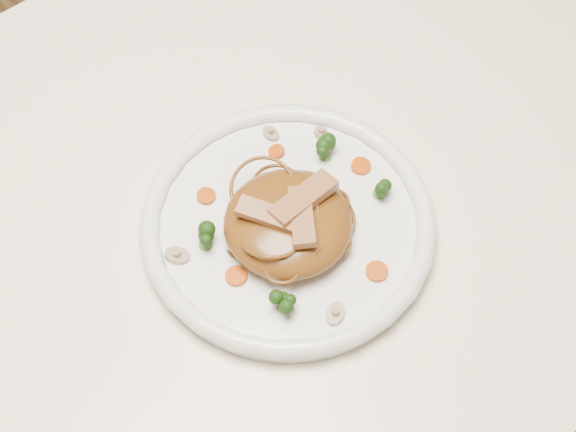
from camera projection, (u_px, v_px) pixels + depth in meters
table at (192, 276)px, 0.97m from camera, size 1.20×0.80×0.75m
plate at (288, 227)px, 0.88m from camera, size 0.37×0.37×0.02m
noodle_mound at (288, 223)px, 0.85m from camera, size 0.15×0.15×0.04m
chicken_a at (304, 199)px, 0.83m from camera, size 0.08×0.03×0.01m
chicken_b at (269, 215)px, 0.82m from camera, size 0.05×0.06×0.01m
chicken_c at (302, 217)px, 0.82m from camera, size 0.06×0.07×0.01m
broccoli_0 at (326, 150)px, 0.91m from camera, size 0.02×0.02×0.03m
broccoli_1 at (204, 238)px, 0.85m from camera, size 0.03×0.03×0.03m
broccoli_2 at (285, 301)px, 0.81m from camera, size 0.03×0.03×0.03m
broccoli_3 at (380, 185)px, 0.88m from camera, size 0.03×0.03×0.03m
carrot_0 at (277, 152)px, 0.92m from camera, size 0.02×0.02×0.00m
carrot_1 at (236, 276)px, 0.84m from camera, size 0.03×0.03×0.00m
carrot_2 at (361, 166)px, 0.91m from camera, size 0.03×0.03×0.00m
carrot_3 at (206, 196)px, 0.89m from camera, size 0.02×0.02×0.00m
carrot_4 at (377, 271)px, 0.84m from camera, size 0.03×0.03×0.00m
mushroom_0 at (335, 314)px, 0.81m from camera, size 0.03×0.03×0.01m
mushroom_1 at (322, 133)px, 0.93m from camera, size 0.02×0.02×0.01m
mushroom_2 at (177, 256)px, 0.85m from camera, size 0.04×0.04×0.01m
mushroom_3 at (271, 134)px, 0.93m from camera, size 0.02×0.02×0.01m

